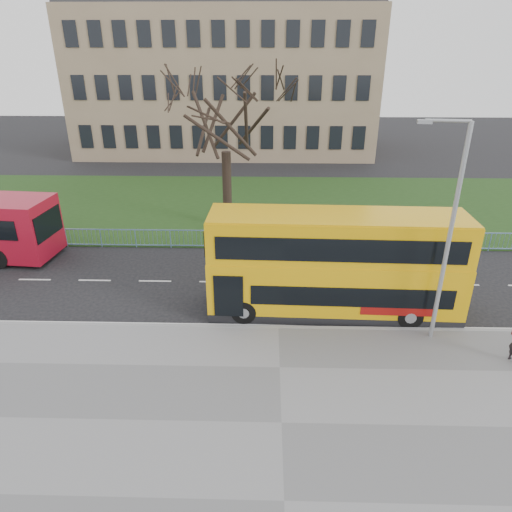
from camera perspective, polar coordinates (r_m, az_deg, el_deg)
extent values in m
plane|color=black|center=(20.20, 2.72, -6.68)|extent=(120.00, 120.00, 0.00)
cube|color=slate|center=(14.82, 3.21, -20.24)|extent=(80.00, 10.50, 0.12)
cube|color=gray|center=(18.85, 2.81, -8.96)|extent=(80.00, 0.20, 0.14)
cube|color=#1C3914|center=(33.23, 2.29, 6.36)|extent=(80.00, 15.40, 0.08)
cube|color=#8A7257|center=(52.53, -3.67, 20.89)|extent=(30.00, 15.00, 14.00)
cube|color=#EAAA09|center=(19.68, 9.65, -3.45)|extent=(10.55, 2.80, 1.95)
cube|color=#EAAA09|center=(19.18, 9.89, -0.44)|extent=(10.55, 2.80, 0.34)
cube|color=#EAAA09|center=(18.76, 10.12, 2.43)|extent=(10.50, 2.75, 1.75)
cube|color=black|center=(18.64, 11.88, -5.10)|extent=(8.09, 0.28, 0.85)
cube|color=black|center=(17.67, 10.52, 0.64)|extent=(9.64, 0.32, 0.95)
cylinder|color=black|center=(19.03, -1.54, -6.98)|extent=(1.05, 0.31, 1.04)
cylinder|color=black|center=(19.73, 18.69, -7.19)|extent=(1.05, 0.31, 1.04)
cylinder|color=#9C9FA4|center=(17.69, 22.97, 1.87)|extent=(0.16, 0.16, 8.23)
cylinder|color=#9C9FA4|center=(16.49, 22.89, 15.33)|extent=(1.44, 0.28, 0.10)
cube|color=#9C9FA4|center=(16.34, 20.34, 15.47)|extent=(0.48, 0.24, 0.12)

